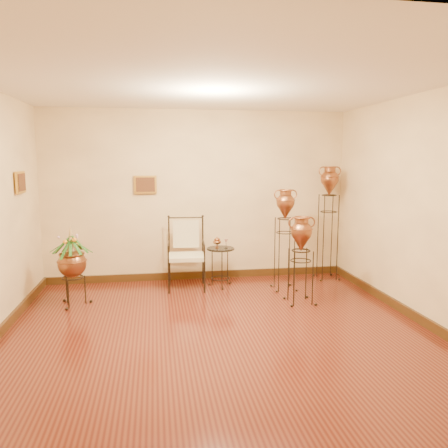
{
  "coord_description": "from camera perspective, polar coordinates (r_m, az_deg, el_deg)",
  "views": [
    {
      "loc": [
        -0.71,
        -4.7,
        1.99
      ],
      "look_at": [
        0.25,
        1.3,
        1.1
      ],
      "focal_mm": 35.0,
      "sensor_mm": 36.0,
      "label": 1
    }
  ],
  "objects": [
    {
      "name": "ground",
      "position": [
        5.15,
        -0.48,
        -14.38
      ],
      "size": [
        5.0,
        5.0,
        0.0
      ],
      "primitive_type": "plane",
      "color": "#5C2515",
      "rests_on": "ground"
    },
    {
      "name": "room_shell",
      "position": [
        4.77,
        -0.59,
        5.24
      ],
      "size": [
        5.02,
        5.02,
        2.81
      ],
      "color": "#FBDDA2",
      "rests_on": "ground"
    },
    {
      "name": "amphora_tall",
      "position": [
        7.49,
        13.45,
        0.34
      ],
      "size": [
        0.4,
        0.4,
        1.91
      ],
      "rotation": [
        0.0,
        0.0,
        0.06
      ],
      "color": "black",
      "rests_on": "ground"
    },
    {
      "name": "amphora_mid",
      "position": [
        6.76,
        7.93,
        -1.93
      ],
      "size": [
        0.45,
        0.45,
        1.57
      ],
      "rotation": [
        0.0,
        0.0,
        0.35
      ],
      "color": "black",
      "rests_on": "ground"
    },
    {
      "name": "amphora_short",
      "position": [
        6.19,
        9.99,
        -4.58
      ],
      "size": [
        0.4,
        0.4,
        1.25
      ],
      "rotation": [
        0.0,
        0.0,
        -0.06
      ],
      "color": "black",
      "rests_on": "ground"
    },
    {
      "name": "planter_urn",
      "position": [
        6.35,
        -19.25,
        -4.48
      ],
      "size": [
        0.8,
        0.8,
        1.14
      ],
      "rotation": [
        0.0,
        0.0,
        0.42
      ],
      "color": "black",
      "rests_on": "ground"
    },
    {
      "name": "armchair",
      "position": [
        6.8,
        -4.94,
        -3.88
      ],
      "size": [
        0.66,
        0.62,
        1.11
      ],
      "rotation": [
        0.0,
        0.0,
        -0.06
      ],
      "color": "black",
      "rests_on": "ground"
    },
    {
      "name": "side_table",
      "position": [
        6.95,
        -0.46,
        -5.54
      ],
      "size": [
        0.48,
        0.48,
        0.78
      ],
      "rotation": [
        0.0,
        0.0,
        -0.13
      ],
      "color": "black",
      "rests_on": "ground"
    }
  ]
}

